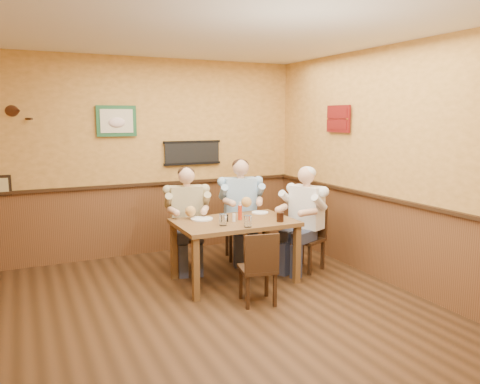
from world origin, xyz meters
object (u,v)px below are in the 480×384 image
(dining_table, at_px, (234,228))
(chair_back_left, at_px, (187,237))
(water_glass_left, at_px, (223,220))
(chair_back_right, at_px, (240,228))
(diner_tan_shirt, at_px, (187,223))
(chair_right_end, at_px, (306,238))
(salt_shaker, at_px, (234,218))
(diner_blue_polo, at_px, (240,214))
(diner_white_elder, at_px, (306,224))
(hot_sauce_bottle, at_px, (240,212))
(chair_near_side, at_px, (257,267))
(water_glass_mid, at_px, (248,221))
(cola_tumbler, at_px, (280,217))
(pepper_shaker, at_px, (227,218))

(dining_table, distance_m, chair_back_left, 0.83)
(water_glass_left, bearing_deg, chair_back_left, 98.38)
(chair_back_right, relative_size, diner_tan_shirt, 0.73)
(chair_back_right, bearing_deg, water_glass_left, -110.28)
(dining_table, relative_size, chair_right_end, 1.64)
(dining_table, bearing_deg, salt_shaker, -121.11)
(diner_blue_polo, bearing_deg, chair_back_left, -159.26)
(diner_white_elder, bearing_deg, hot_sauce_bottle, -115.48)
(dining_table, relative_size, chair_near_side, 1.77)
(chair_back_left, bearing_deg, dining_table, -50.98)
(hot_sauce_bottle, bearing_deg, water_glass_mid, -102.02)
(chair_back_right, bearing_deg, chair_back_left, -159.26)
(diner_blue_polo, relative_size, hot_sauce_bottle, 6.39)
(water_glass_left, height_order, salt_shaker, water_glass_left)
(chair_back_left, height_order, diner_tan_shirt, diner_tan_shirt)
(diner_blue_polo, bearing_deg, chair_right_end, -40.70)
(dining_table, bearing_deg, chair_near_side, -95.03)
(chair_right_end, height_order, water_glass_mid, water_glass_mid)
(diner_white_elder, distance_m, hot_sauce_bottle, 0.97)
(cola_tumbler, relative_size, salt_shaker, 1.19)
(water_glass_mid, bearing_deg, salt_shaker, 94.73)
(chair_back_right, xyz_separation_m, cola_tumbler, (0.01, -1.09, 0.36))
(chair_back_right, height_order, diner_white_elder, diner_white_elder)
(chair_near_side, bearing_deg, chair_back_left, -67.12)
(chair_back_left, distance_m, pepper_shaker, 0.85)
(water_glass_left, distance_m, hot_sauce_bottle, 0.35)
(chair_back_right, distance_m, chair_near_side, 1.61)
(chair_back_right, relative_size, chair_near_side, 1.11)
(hot_sauce_bottle, distance_m, pepper_shaker, 0.19)
(chair_back_left, xyz_separation_m, pepper_shaker, (0.25, -0.72, 0.37))
(chair_near_side, bearing_deg, diner_tan_shirt, -67.12)
(hot_sauce_bottle, distance_m, salt_shaker, 0.13)
(dining_table, distance_m, chair_back_right, 0.95)
(chair_near_side, relative_size, water_glass_left, 5.99)
(dining_table, xyz_separation_m, chair_right_end, (1.02, -0.01, -0.23))
(chair_near_side, bearing_deg, water_glass_left, -62.41)
(water_glass_mid, xyz_separation_m, cola_tumbler, (0.47, 0.08, -0.01))
(chair_right_end, height_order, chair_near_side, chair_right_end)
(diner_white_elder, xyz_separation_m, pepper_shaker, (-1.12, 0.00, 0.18))
(water_glass_left, bearing_deg, chair_right_end, 7.29)
(chair_back_left, relative_size, chair_right_end, 0.99)
(diner_blue_polo, distance_m, water_glass_mid, 1.27)
(chair_back_right, distance_m, hot_sauce_bottle, 0.97)
(pepper_shaker, bearing_deg, chair_near_side, -86.80)
(chair_right_end, bearing_deg, hot_sauce_bottle, -115.48)
(diner_tan_shirt, distance_m, water_glass_mid, 1.16)
(chair_right_end, distance_m, water_glass_left, 1.31)
(chair_back_left, xyz_separation_m, chair_near_side, (0.29, -1.44, -0.03))
(dining_table, xyz_separation_m, diner_white_elder, (1.02, -0.01, -0.05))
(diner_blue_polo, height_order, cola_tumbler, diner_blue_polo)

